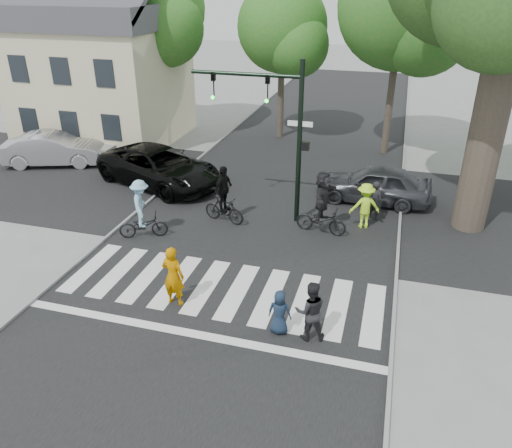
{
  "coord_description": "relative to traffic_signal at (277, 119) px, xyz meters",
  "views": [
    {
      "loc": [
        4.46,
        -10.8,
        8.54
      ],
      "look_at": [
        0.5,
        3.0,
        1.3
      ],
      "focal_mm": 35.0,
      "sensor_mm": 36.0,
      "label": 1
    }
  ],
  "objects": [
    {
      "name": "road_stem",
      "position": [
        -0.35,
        -1.2,
        -3.9
      ],
      "size": [
        10.0,
        70.0,
        0.01
      ],
      "primitive_type": "cube",
      "color": "black",
      "rests_on": "ground"
    },
    {
      "name": "cyclist_mid",
      "position": [
        -1.79,
        -0.86,
        -2.98
      ],
      "size": [
        1.79,
        1.12,
        2.25
      ],
      "color": "black",
      "rests_on": "ground"
    },
    {
      "name": "curb_right",
      "position": [
        4.7,
        -1.2,
        -3.85
      ],
      "size": [
        0.1,
        70.0,
        0.1
      ],
      "primitive_type": "cube",
      "color": "gray",
      "rests_on": "ground"
    },
    {
      "name": "road_cross",
      "position": [
        -0.35,
        1.8,
        -3.89
      ],
      "size": [
        70.0,
        10.0,
        0.01
      ],
      "primitive_type": "cube",
      "color": "black",
      "rests_on": "ground"
    },
    {
      "name": "crosswalk",
      "position": [
        -0.35,
        -5.54,
        -3.89
      ],
      "size": [
        10.0,
        3.85,
        0.01
      ],
      "color": "silver",
      "rests_on": "ground"
    },
    {
      "name": "pedestrian_woman",
      "position": [
        -1.41,
        -6.24,
        -2.98
      ],
      "size": [
        0.71,
        0.5,
        1.84
      ],
      "primitive_type": "imported",
      "rotation": [
        0.0,
        0.0,
        3.05
      ],
      "color": "#BA7100",
      "rests_on": "ground"
    },
    {
      "name": "curb_left",
      "position": [
        -5.4,
        -1.2,
        -3.85
      ],
      "size": [
        0.1,
        70.0,
        0.1
      ],
      "primitive_type": "cube",
      "color": "gray",
      "rests_on": "ground"
    },
    {
      "name": "car_silver",
      "position": [
        -11.97,
        2.89,
        -3.1
      ],
      "size": [
        5.14,
        3.22,
        1.6
      ],
      "primitive_type": "imported",
      "rotation": [
        0.0,
        0.0,
        1.91
      ],
      "color": "#B5B3B8",
      "rests_on": "ground"
    },
    {
      "name": "car_suv",
      "position": [
        -5.8,
        1.95,
        -3.07
      ],
      "size": [
        6.61,
        4.76,
        1.67
      ],
      "primitive_type": "imported",
      "rotation": [
        0.0,
        0.0,
        1.2
      ],
      "color": "black",
      "rests_on": "ground"
    },
    {
      "name": "bg_tree_1",
      "position": [
        -9.06,
        9.28,
        2.75
      ],
      "size": [
        6.09,
        5.8,
        9.8
      ],
      "color": "brown",
      "rests_on": "ground"
    },
    {
      "name": "traffic_signal",
      "position": [
        0.0,
        0.0,
        0.0
      ],
      "size": [
        4.45,
        0.29,
        6.0
      ],
      "color": "black",
      "rests_on": "ground"
    },
    {
      "name": "car_grey",
      "position": [
        3.55,
        2.65,
        -3.12
      ],
      "size": [
        4.66,
        2.06,
        1.56
      ],
      "primitive_type": "imported",
      "rotation": [
        0.0,
        0.0,
        -1.62
      ],
      "color": "#333439",
      "rests_on": "ground"
    },
    {
      "name": "cyclist_right",
      "position": [
        1.9,
        -0.72,
        -2.84
      ],
      "size": [
        1.95,
        1.81,
        2.38
      ],
      "color": "black",
      "rests_on": "ground"
    },
    {
      "name": "pedestrian_adult",
      "position": [
        2.59,
        -6.68,
        -3.06
      ],
      "size": [
        0.97,
        0.85,
        1.68
      ],
      "primitive_type": "imported",
      "rotation": [
        0.0,
        0.0,
        3.44
      ],
      "color": "black",
      "rests_on": "ground"
    },
    {
      "name": "bg_tree_3",
      "position": [
        3.95,
        9.07,
        3.04
      ],
      "size": [
        6.3,
        6.0,
        10.2
      ],
      "color": "brown",
      "rests_on": "ground"
    },
    {
      "name": "pedestrian_child",
      "position": [
        1.78,
        -6.69,
        -3.26
      ],
      "size": [
        0.63,
        0.42,
        1.28
      ],
      "primitive_type": "imported",
      "rotation": [
        0.0,
        0.0,
        3.17
      ],
      "color": "#18273C",
      "rests_on": "ground"
    },
    {
      "name": "bg_tree_0",
      "position": [
        -14.09,
        9.8,
        2.24
      ],
      "size": [
        5.46,
        5.2,
        8.97
      ],
      "color": "brown",
      "rests_on": "ground"
    },
    {
      "name": "bystander_dark",
      "position": [
        3.68,
        0.97,
        -3.12
      ],
      "size": [
        0.67,
        0.58,
        1.56
      ],
      "primitive_type": "imported",
      "rotation": [
        0.0,
        0.0,
        2.7
      ],
      "color": "black",
      "rests_on": "ground"
    },
    {
      "name": "ground",
      "position": [
        -0.35,
        -6.2,
        -3.9
      ],
      "size": [
        120.0,
        120.0,
        0.0
      ],
      "primitive_type": "plane",
      "color": "gray",
      "rests_on": "ground"
    },
    {
      "name": "bg_tree_2",
      "position": [
        -2.11,
        10.42,
        1.88
      ],
      "size": [
        5.04,
        4.8,
        8.4
      ],
      "color": "brown",
      "rests_on": "ground"
    },
    {
      "name": "house",
      "position": [
        -11.85,
        7.78,
        -0.1
      ],
      "size": [
        8.4,
        8.1,
        8.82
      ],
      "color": "beige",
      "rests_on": "ground"
    },
    {
      "name": "cyclist_left",
      "position": [
        -4.17,
        -2.82,
        -2.95
      ],
      "size": [
        1.82,
        1.28,
        2.18
      ],
      "color": "black",
      "rests_on": "ground"
    },
    {
      "name": "bystander_hivis",
      "position": [
        3.37,
        0.15,
        -3.03
      ],
      "size": [
        1.28,
        0.97,
        1.74
      ],
      "primitive_type": "imported",
      "rotation": [
        0.0,
        0.0,
        3.47
      ],
      "color": "#C0FF29",
      "rests_on": "ground"
    }
  ]
}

